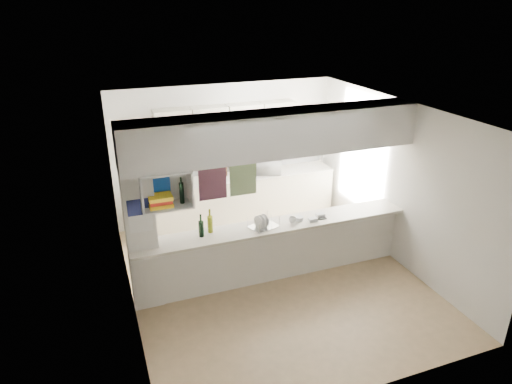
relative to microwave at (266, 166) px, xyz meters
name	(u,v)px	position (x,y,z in m)	size (l,w,h in m)	color
floor	(273,278)	(-0.70, -2.06, -1.07)	(4.80, 4.80, 0.00)	#937955
ceiling	(276,112)	(-0.70, -2.06, 1.53)	(4.80, 4.80, 0.00)	white
wall_back	(226,153)	(-0.70, 0.34, 0.23)	(4.20, 4.20, 0.00)	silver
wall_left	(124,224)	(-2.80, -2.06, 0.23)	(4.80, 4.80, 0.00)	silver
wall_right	(397,182)	(1.40, -2.06, 0.23)	(4.80, 4.80, 0.00)	silver
servery_partition	(264,179)	(-0.87, -2.06, 0.59)	(4.20, 0.50, 2.60)	silver
cubby_shelf	(164,191)	(-2.26, -2.12, 0.64)	(0.65, 0.35, 0.50)	white
kitchen_run	(238,180)	(-0.54, 0.08, -0.24)	(3.60, 0.63, 2.24)	beige
microwave	(266,166)	(0.00, 0.00, 0.00)	(0.53, 0.36, 0.30)	white
bowl	(265,157)	(-0.04, 0.00, 0.18)	(0.27, 0.27, 0.07)	navy
dish_rack	(263,222)	(-0.87, -2.08, -0.06)	(0.47, 0.41, 0.21)	silver
cup	(293,220)	(-0.43, -2.13, -0.09)	(0.11, 0.11, 0.09)	white
wine_bottles	(206,226)	(-1.71, -2.00, -0.02)	(0.22, 0.15, 0.35)	black
plastic_tubs	(309,218)	(-0.14, -2.09, -0.12)	(0.48, 0.21, 0.06)	silver
utensil_jar	(236,172)	(-0.59, 0.09, -0.08)	(0.10, 0.10, 0.13)	black
knife_block	(224,171)	(-0.81, 0.12, -0.05)	(0.10, 0.08, 0.20)	#53301C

